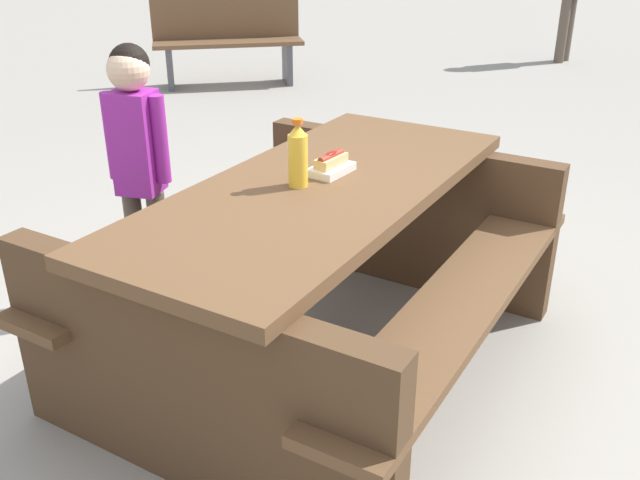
% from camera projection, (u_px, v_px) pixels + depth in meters
% --- Properties ---
extents(ground_plane, '(30.00, 30.00, 0.00)m').
position_uv_depth(ground_plane, '(320.00, 357.00, 2.83)').
color(ground_plane, gray).
rests_on(ground_plane, ground).
extents(picnic_table, '(2.09, 1.80, 0.75)m').
position_uv_depth(picnic_table, '(320.00, 259.00, 2.64)').
color(picnic_table, brown).
rests_on(picnic_table, ground).
extents(soda_bottle, '(0.07, 0.07, 0.24)m').
position_uv_depth(soda_bottle, '(298.00, 155.00, 2.44)').
color(soda_bottle, yellow).
rests_on(soda_bottle, picnic_table).
extents(hotdog_tray, '(0.20, 0.14, 0.08)m').
position_uv_depth(hotdog_tray, '(331.00, 165.00, 2.59)').
color(hotdog_tray, white).
rests_on(hotdog_tray, picnic_table).
extents(child_in_coat, '(0.23, 0.25, 1.16)m').
position_uv_depth(child_in_coat, '(137.00, 144.00, 2.98)').
color(child_in_coat, brown).
rests_on(child_in_coat, ground).
extents(park_bench_near, '(1.47, 1.17, 0.85)m').
position_uv_depth(park_bench_near, '(228.00, 40.00, 7.13)').
color(park_bench_near, brown).
rests_on(park_bench_near, ground).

